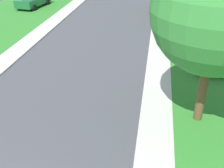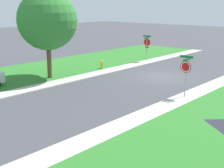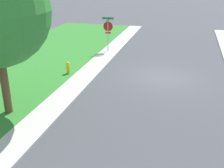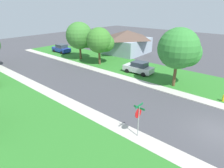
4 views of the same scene
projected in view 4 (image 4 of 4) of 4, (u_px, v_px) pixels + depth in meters
name	position (u px, v px, depth m)	size (l,w,h in m)	color
ground_plane	(218.00, 132.00, 14.93)	(120.00, 120.00, 0.00)	#424247
sidewalk_east	(129.00, 79.00, 25.44)	(1.40, 56.00, 0.10)	#B7B2A8
lawn_east	(147.00, 71.00, 28.73)	(8.00, 56.00, 0.08)	#2D7528
sidewalk_west	(73.00, 105.00, 18.87)	(1.40, 56.00, 0.10)	#B7B2A8
lawn_west	(28.00, 126.00, 15.59)	(8.00, 56.00, 0.08)	#2D7528
stop_sign_far_corner	(138.00, 115.00, 13.71)	(0.92, 0.92, 2.77)	#9E9EA3
car_silver_far_down_street	(139.00, 68.00, 27.46)	(2.26, 4.41, 1.76)	silver
car_blue_kerbside_mid	(61.00, 49.00, 39.51)	(2.05, 4.30, 1.76)	#1E389E
tree_across_right	(181.00, 50.00, 21.73)	(5.06, 4.70, 7.03)	brown
tree_across_left	(81.00, 36.00, 33.41)	(5.04, 4.68, 6.64)	brown
tree_sidewalk_near	(101.00, 41.00, 30.51)	(4.36, 4.06, 6.06)	brown
house_right_setback	(127.00, 41.00, 38.76)	(9.34, 8.19, 4.60)	#93A3B2
fire_hydrant	(223.00, 98.00, 19.43)	(0.38, 0.22, 0.83)	gold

